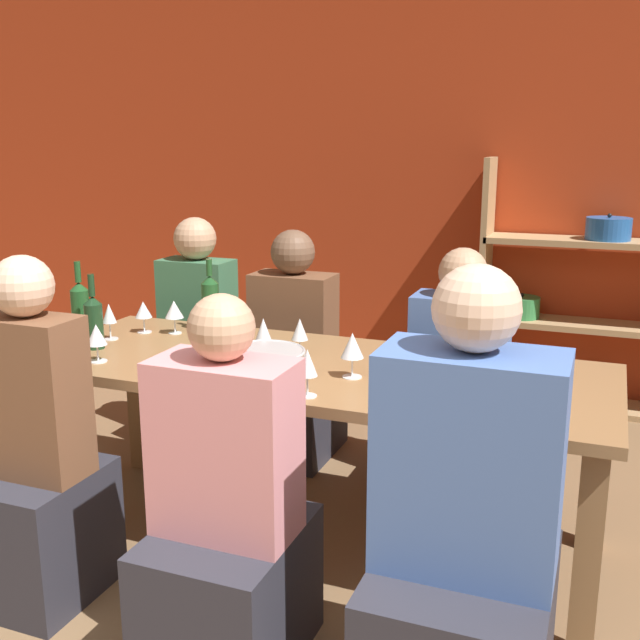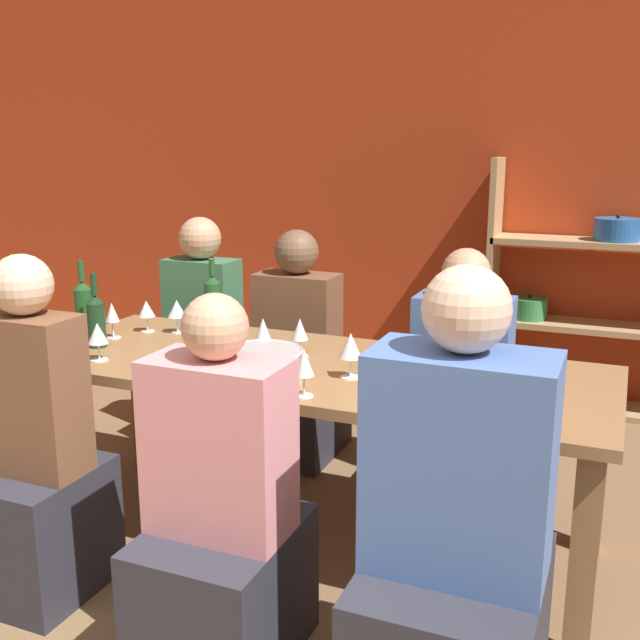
{
  "view_description": "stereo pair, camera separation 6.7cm",
  "coord_description": "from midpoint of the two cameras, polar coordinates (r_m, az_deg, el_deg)",
  "views": [
    {
      "loc": [
        0.95,
        -0.93,
        1.57
      ],
      "look_at": [
        -0.08,
        1.71,
        0.89
      ],
      "focal_mm": 42.0,
      "sensor_mm": 36.0,
      "label": 1
    },
    {
      "loc": [
        1.02,
        -0.91,
        1.57
      ],
      "look_at": [
        -0.08,
        1.71,
        0.89
      ],
      "focal_mm": 42.0,
      "sensor_mm": 36.0,
      "label": 2
    }
  ],
  "objects": [
    {
      "name": "person_far_b",
      "position": [
        3.79,
        -2.51,
        -4.15
      ],
      "size": [
        0.41,
        0.51,
        1.15
      ],
      "rotation": [
        0.0,
        0.0,
        3.14
      ],
      "color": "#2D2D38",
      "rests_on": "ground_plane"
    },
    {
      "name": "person_far_a",
      "position": [
        4.01,
        -9.63,
        -2.96
      ],
      "size": [
        0.37,
        0.47,
        1.2
      ],
      "rotation": [
        0.0,
        0.0,
        3.14
      ],
      "color": "#2D2D38",
      "rests_on": "ground_plane"
    },
    {
      "name": "person_far_c",
      "position": [
        3.53,
        9.88,
        -6.04
      ],
      "size": [
        0.43,
        0.54,
        1.11
      ],
      "rotation": [
        0.0,
        0.0,
        3.14
      ],
      "color": "#2D2D38",
      "rests_on": "ground_plane"
    },
    {
      "name": "person_near_c",
      "position": [
        2.8,
        -21.22,
        -10.91
      ],
      "size": [
        0.35,
        0.44,
        1.22
      ],
      "color": "#2D2D38",
      "rests_on": "ground_plane"
    },
    {
      "name": "shelf_unit",
      "position": [
        4.65,
        20.49,
        0.47
      ],
      "size": [
        1.4,
        0.3,
        1.48
      ],
      "color": "tan",
      "rests_on": "ground_plane"
    },
    {
      "name": "cell_phone",
      "position": [
        2.86,
        -11.8,
        -3.55
      ],
      "size": [
        0.16,
        0.11,
        0.01
      ],
      "color": "black",
      "rests_on": "dining_table"
    },
    {
      "name": "wine_bottle_green",
      "position": [
        3.33,
        -18.33,
        0.72
      ],
      "size": [
        0.08,
        0.08,
        0.34
      ],
      "color": "#1E4C23",
      "rests_on": "dining_table"
    },
    {
      "name": "wine_glass_white_d",
      "position": [
        2.93,
        -2.21,
        -0.84
      ],
      "size": [
        0.07,
        0.07,
        0.15
      ],
      "color": "white",
      "rests_on": "dining_table"
    },
    {
      "name": "wine_glass_white_c",
      "position": [
        3.32,
        -16.33,
        0.37
      ],
      "size": [
        0.06,
        0.06,
        0.16
      ],
      "color": "white",
      "rests_on": "dining_table"
    },
    {
      "name": "dining_table",
      "position": [
        2.89,
        -1.39,
        -5.05
      ],
      "size": [
        2.25,
        0.86,
        0.74
      ],
      "color": "olive",
      "rests_on": "ground_plane"
    },
    {
      "name": "wall_back_red",
      "position": [
        4.85,
        9.81,
        10.69
      ],
      "size": [
        8.8,
        0.06,
        2.7
      ],
      "color": "#B23819",
      "rests_on": "ground_plane"
    },
    {
      "name": "wine_glass_empty_a",
      "position": [
        3.0,
        -17.28,
        -1.15
      ],
      "size": [
        0.08,
        0.08,
        0.15
      ],
      "color": "white",
      "rests_on": "dining_table"
    },
    {
      "name": "wine_glass_white_e",
      "position": [
        3.26,
        -7.65,
        0.59
      ],
      "size": [
        0.08,
        0.08,
        0.15
      ],
      "color": "white",
      "rests_on": "dining_table"
    },
    {
      "name": "wine_glass_white_a",
      "position": [
        2.86,
        -5.01,
        -0.84
      ],
      "size": [
        0.06,
        0.06,
        0.17
      ],
      "color": "white",
      "rests_on": "dining_table"
    },
    {
      "name": "mixing_bowl",
      "position": [
        2.64,
        -4.98,
        -3.44
      ],
      "size": [
        0.29,
        0.29,
        0.12
      ],
      "color": "#B7BABC",
      "rests_on": "dining_table"
    },
    {
      "name": "wine_glass_white_b",
      "position": [
        3.35,
        -11.62,
        0.73
      ],
      "size": [
        0.08,
        0.08,
        0.15
      ],
      "color": "white",
      "rests_on": "dining_table"
    },
    {
      "name": "wine_glass_red_a",
      "position": [
        3.4,
        -13.86,
        0.69
      ],
      "size": [
        0.07,
        0.07,
        0.14
      ],
      "color": "white",
      "rests_on": "dining_table"
    },
    {
      "name": "wine_bottle_dark",
      "position": [
        3.19,
        -17.43,
        -0.05
      ],
      "size": [
        0.07,
        0.07,
        0.31
      ],
      "color": "#19381E",
      "rests_on": "dining_table"
    },
    {
      "name": "wine_bottle_amber",
      "position": [
        3.37,
        -8.92,
        1.33
      ],
      "size": [
        0.08,
        0.08,
        0.33
      ],
      "color": "#1E4C23",
      "rests_on": "dining_table"
    },
    {
      "name": "wine_glass_red_b",
      "position": [
        2.67,
        1.76,
        -2.07
      ],
      "size": [
        0.08,
        0.08,
        0.17
      ],
      "color": "white",
      "rests_on": "dining_table"
    },
    {
      "name": "person_near_b",
      "position": [
        2.35,
        -7.88,
        -15.96
      ],
      "size": [
        0.42,
        0.52,
        1.16
      ],
      "color": "#2D2D38",
      "rests_on": "ground_plane"
    },
    {
      "name": "wine_glass_empty_b",
      "position": [
        2.47,
        -1.75,
        -3.36
      ],
      "size": [
        0.07,
        0.07,
        0.16
      ],
      "color": "white",
      "rests_on": "dining_table"
    },
    {
      "name": "person_near_a",
      "position": [
        2.1,
        9.92,
        -18.41
      ],
      "size": [
        0.46,
        0.57,
        1.29
      ],
      "color": "#2D2D38",
      "rests_on": "ground_plane"
    }
  ]
}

